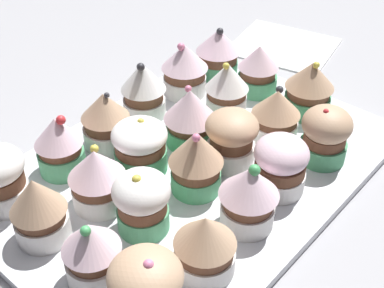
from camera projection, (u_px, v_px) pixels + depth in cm
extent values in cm
cube|color=#9E9EA3|center=(192.00, 181.00, 63.42)|extent=(180.00, 180.00, 3.00)
cube|color=silver|center=(192.00, 168.00, 62.13)|extent=(47.41, 33.19, 1.20)
cylinder|color=#4C9E6B|center=(217.00, 68.00, 77.47)|extent=(5.91, 5.91, 2.26)
cylinder|color=brown|center=(218.00, 56.00, 76.29)|extent=(5.65, 5.65, 1.56)
cone|color=silver|center=(218.00, 41.00, 74.78)|extent=(6.44, 6.44, 3.37)
sphere|color=#333338|center=(220.00, 31.00, 73.68)|extent=(1.01, 1.01, 1.01)
cylinder|color=white|center=(185.00, 85.00, 73.39)|extent=(5.97, 5.97, 2.53)
cylinder|color=brown|center=(185.00, 72.00, 72.16)|extent=(5.69, 5.69, 1.45)
cone|color=silver|center=(185.00, 57.00, 70.66)|extent=(6.43, 6.43, 3.46)
sphere|color=pink|center=(181.00, 47.00, 69.52)|extent=(1.03, 1.03, 1.03)
cylinder|color=white|center=(145.00, 107.00, 69.10)|extent=(5.58, 5.58, 2.42)
cylinder|color=brown|center=(144.00, 94.00, 67.88)|extent=(5.06, 5.06, 1.56)
cone|color=white|center=(142.00, 76.00, 66.24)|extent=(5.86, 5.86, 3.77)
sphere|color=#333338|center=(141.00, 67.00, 64.65)|extent=(1.03, 1.03, 1.03)
cylinder|color=white|center=(108.00, 136.00, 63.96)|extent=(5.81, 5.81, 2.62)
cylinder|color=brown|center=(106.00, 122.00, 62.71)|extent=(5.23, 5.23, 1.45)
cone|color=tan|center=(104.00, 106.00, 61.26)|extent=(5.82, 5.82, 3.27)
sphere|color=#333338|center=(107.00, 95.00, 60.24)|extent=(0.66, 0.66, 0.66)
cylinder|color=#4C9E6B|center=(62.00, 160.00, 60.19)|extent=(5.35, 5.35, 2.72)
cylinder|color=brown|center=(60.00, 147.00, 59.01)|extent=(4.81, 4.81, 1.12)
cone|color=silver|center=(56.00, 131.00, 57.62)|extent=(5.46, 5.46, 3.37)
sphere|color=red|center=(61.00, 120.00, 56.66)|extent=(1.06, 1.06, 1.06)
cylinder|color=white|center=(3.00, 194.00, 55.84)|extent=(5.65, 5.65, 2.62)
cylinder|color=#4C9E6B|center=(257.00, 83.00, 73.77)|extent=(5.53, 5.53, 2.43)
cylinder|color=brown|center=(258.00, 72.00, 72.60)|extent=(4.89, 4.89, 1.36)
cone|color=silver|center=(259.00, 57.00, 71.18)|extent=(5.60, 5.60, 3.26)
cylinder|color=white|center=(226.00, 104.00, 69.28)|extent=(5.33, 5.33, 2.75)
cylinder|color=brown|center=(227.00, 92.00, 68.09)|extent=(5.11, 5.11, 1.13)
cone|color=white|center=(227.00, 76.00, 66.63)|extent=(5.68, 5.68, 3.62)
sphere|color=#EAD64C|center=(226.00, 66.00, 65.29)|extent=(0.87, 0.87, 0.87)
cylinder|color=#4C9E6B|center=(190.00, 134.00, 64.51)|extent=(6.00, 6.00, 2.33)
cylinder|color=brown|center=(190.00, 122.00, 63.43)|extent=(5.48, 5.48, 1.16)
cone|color=silver|center=(190.00, 105.00, 61.86)|extent=(6.41, 6.41, 3.94)
sphere|color=pink|center=(188.00, 89.00, 61.18)|extent=(0.83, 0.83, 0.83)
cylinder|color=#4C9E6B|center=(141.00, 159.00, 60.33)|extent=(6.05, 6.05, 2.75)
cylinder|color=brown|center=(140.00, 146.00, 59.13)|extent=(5.77, 5.77, 1.16)
ellipsoid|color=white|center=(139.00, 135.00, 58.20)|extent=(6.37, 6.37, 3.11)
sphere|color=#EAD64C|center=(141.00, 122.00, 57.76)|extent=(0.81, 0.81, 0.81)
cylinder|color=white|center=(100.00, 194.00, 55.94)|extent=(5.81, 5.81, 2.38)
cylinder|color=brown|center=(98.00, 182.00, 54.80)|extent=(5.56, 5.56, 1.33)
cone|color=silver|center=(95.00, 164.00, 53.35)|extent=(6.09, 6.09, 3.39)
sphere|color=#EAD64C|center=(94.00, 149.00, 52.84)|extent=(0.91, 0.91, 0.91)
cylinder|color=white|center=(43.00, 227.00, 52.10)|extent=(5.40, 5.40, 2.56)
cylinder|color=brown|center=(40.00, 214.00, 50.96)|extent=(4.93, 4.93, 1.16)
cone|color=tan|center=(35.00, 195.00, 49.43)|extent=(5.55, 5.55, 3.82)
cylinder|color=#4C9E6B|center=(307.00, 104.00, 69.57)|extent=(6.07, 6.07, 2.59)
cylinder|color=brown|center=(309.00, 91.00, 68.37)|extent=(5.47, 5.47, 1.33)
cone|color=tan|center=(311.00, 75.00, 66.88)|extent=(6.36, 6.36, 3.51)
sphere|color=#EAD64C|center=(316.00, 65.00, 65.62)|extent=(0.87, 0.87, 0.87)
cylinder|color=white|center=(274.00, 129.00, 65.38)|extent=(5.76, 5.76, 2.29)
cylinder|color=brown|center=(275.00, 118.00, 64.33)|extent=(5.49, 5.49, 1.12)
cone|color=tan|center=(277.00, 103.00, 62.98)|extent=(6.01, 6.01, 3.26)
sphere|color=#333338|center=(280.00, 90.00, 62.50)|extent=(0.94, 0.94, 0.94)
cylinder|color=white|center=(231.00, 153.00, 61.39)|extent=(5.64, 5.64, 2.56)
cylinder|color=brown|center=(231.00, 139.00, 60.16)|extent=(4.97, 4.97, 1.41)
ellipsoid|color=tan|center=(232.00, 127.00, 59.06)|extent=(6.14, 6.14, 3.64)
cylinder|color=#4C9E6B|center=(196.00, 180.00, 57.77)|extent=(5.53, 5.53, 2.39)
cylinder|color=brown|center=(196.00, 167.00, 56.60)|extent=(5.28, 5.28, 1.44)
cone|color=tan|center=(196.00, 147.00, 54.95)|extent=(6.00, 6.00, 3.91)
sphere|color=pink|center=(196.00, 138.00, 53.25)|extent=(0.91, 0.91, 0.91)
cylinder|color=#4C9E6B|center=(143.00, 218.00, 53.15)|extent=(5.30, 5.30, 2.45)
cylinder|color=brown|center=(142.00, 204.00, 51.96)|extent=(4.96, 4.96, 1.41)
ellipsoid|color=white|center=(141.00, 191.00, 50.83)|extent=(5.84, 5.84, 3.78)
sphere|color=#EAD64C|center=(137.00, 179.00, 49.53)|extent=(0.97, 0.97, 0.97)
cylinder|color=white|center=(95.00, 268.00, 48.12)|extent=(5.27, 5.27, 2.59)
cylinder|color=brown|center=(92.00, 254.00, 46.92)|extent=(4.68, 4.68, 1.33)
cone|color=silver|center=(89.00, 237.00, 45.56)|extent=(5.42, 5.42, 3.07)
sphere|color=#4CB266|center=(85.00, 231.00, 44.24)|extent=(0.96, 0.96, 0.96)
cylinder|color=#4C9E6B|center=(322.00, 150.00, 61.88)|extent=(5.50, 5.50, 2.41)
cylinder|color=brown|center=(325.00, 137.00, 60.72)|extent=(4.91, 4.91, 1.38)
ellipsoid|color=tan|center=(327.00, 124.00, 59.54)|extent=(5.81, 5.81, 4.05)
sphere|color=red|center=(326.00, 112.00, 58.14)|extent=(0.65, 0.65, 0.65)
cylinder|color=white|center=(278.00, 180.00, 57.79)|extent=(5.82, 5.82, 2.37)
cylinder|color=brown|center=(280.00, 167.00, 56.61)|extent=(5.56, 5.56, 1.44)
ellipsoid|color=silver|center=(282.00, 153.00, 55.48)|extent=(5.94, 5.94, 3.76)
cylinder|color=white|center=(247.00, 214.00, 53.56)|extent=(5.55, 5.55, 2.48)
cylinder|color=brown|center=(248.00, 200.00, 52.31)|extent=(5.06, 5.06, 1.57)
cone|color=silver|center=(250.00, 182.00, 50.81)|extent=(6.11, 6.11, 3.32)
sphere|color=#4CB266|center=(255.00, 170.00, 49.91)|extent=(1.17, 1.17, 1.17)
cylinder|color=white|center=(205.00, 260.00, 48.96)|extent=(5.78, 5.78, 2.31)
cylinder|color=brown|center=(205.00, 248.00, 47.86)|extent=(5.39, 5.39, 1.26)
cone|color=tan|center=(205.00, 231.00, 46.48)|extent=(5.84, 5.84, 3.23)
ellipsoid|color=tan|center=(145.00, 276.00, 42.36)|extent=(6.34, 6.34, 3.77)
sphere|color=pink|center=(149.00, 265.00, 41.11)|extent=(0.91, 0.91, 0.91)
cube|color=white|center=(284.00, 45.00, 87.38)|extent=(17.15, 18.49, 0.60)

